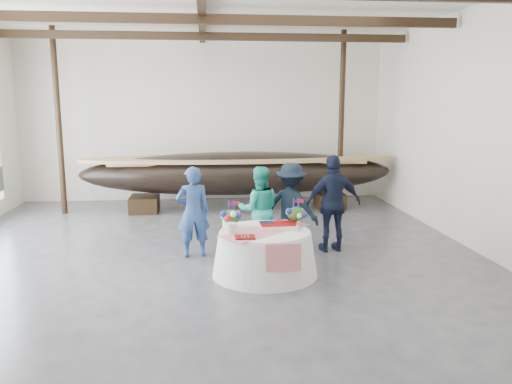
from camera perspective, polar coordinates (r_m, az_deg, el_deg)
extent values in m
cube|color=#3D3D42|center=(8.61, -5.71, -8.41)|extent=(10.00, 12.00, 0.01)
cube|color=silver|center=(14.17, -5.97, 8.24)|extent=(10.00, 0.02, 4.50)
cube|color=silver|center=(2.22, -6.17, -3.24)|extent=(10.00, 0.02, 4.50)
cube|color=silver|center=(9.57, 25.70, 6.26)|extent=(0.02, 12.00, 4.50)
cube|color=black|center=(9.77, -6.22, 19.05)|extent=(9.80, 0.12, 0.18)
cube|color=black|center=(12.25, -6.16, 17.28)|extent=(9.80, 0.12, 0.18)
cylinder|color=black|center=(13.07, -21.63, 7.40)|extent=(0.14, 0.14, 4.50)
cylinder|color=black|center=(13.06, 9.72, 7.97)|extent=(0.14, 0.14, 4.50)
cube|color=black|center=(12.93, -12.62, -1.32)|extent=(0.70, 0.90, 0.40)
cube|color=black|center=(13.24, 8.40, -0.91)|extent=(0.70, 0.90, 0.40)
ellipsoid|color=black|center=(12.74, -2.00, 2.16)|extent=(7.97, 1.59, 1.10)
cube|color=#9E7A4C|center=(12.70, -2.01, 3.50)|extent=(6.38, 1.05, 0.06)
cone|color=silver|center=(8.08, 1.02, -7.03)|extent=(1.69, 1.69, 0.70)
cylinder|color=silver|center=(7.98, 1.02, -4.56)|extent=(1.44, 1.44, 0.04)
cube|color=red|center=(7.98, 1.03, -4.40)|extent=(1.56, 1.42, 0.01)
cube|color=white|center=(8.12, 2.60, -3.91)|extent=(0.60, 0.40, 0.07)
cylinder|color=white|center=(7.77, -2.89, -4.20)|extent=(0.18, 0.18, 0.17)
cylinder|color=white|center=(8.22, -3.22, -3.34)|extent=(0.18, 0.18, 0.18)
cube|color=#6A0C09|center=(7.54, -1.28, -5.20)|extent=(0.30, 0.24, 0.03)
cone|color=silver|center=(7.92, 4.84, -4.11)|extent=(0.09, 0.09, 0.12)
imported|color=navy|center=(8.95, -7.20, -2.27)|extent=(0.65, 0.47, 1.64)
imported|color=#21AB96|center=(9.17, 0.35, -2.02)|extent=(0.79, 0.63, 1.60)
imported|color=black|center=(9.30, 4.01, -1.71)|extent=(1.22, 1.09, 1.64)
imported|color=black|center=(9.31, 8.83, -1.31)|extent=(1.10, 0.56, 1.80)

